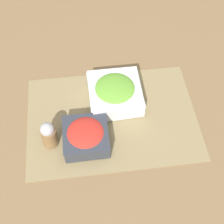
% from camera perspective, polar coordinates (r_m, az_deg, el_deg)
% --- Properties ---
extents(ground_plane, '(3.00, 3.00, 0.00)m').
position_cam_1_polar(ground_plane, '(1.02, -0.00, -1.07)').
color(ground_plane, olive).
extents(placemat, '(0.55, 0.38, 0.00)m').
position_cam_1_polar(placemat, '(1.02, -0.00, -1.01)').
color(placemat, '#937F56').
rests_on(placemat, ground_plane).
extents(tomato_bowl, '(0.14, 0.14, 0.07)m').
position_cam_1_polar(tomato_bowl, '(0.95, -4.81, -4.36)').
color(tomato_bowl, '#333842').
rests_on(tomato_bowl, placemat).
extents(lettuce_bowl, '(0.17, 0.17, 0.08)m').
position_cam_1_polar(lettuce_bowl, '(1.03, 0.53, 3.54)').
color(lettuce_bowl, white).
rests_on(lettuce_bowl, placemat).
extents(pepper_shaker, '(0.05, 0.05, 0.10)m').
position_cam_1_polar(pepper_shaker, '(0.95, -11.49, -4.02)').
color(pepper_shaker, olive).
rests_on(pepper_shaker, placemat).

